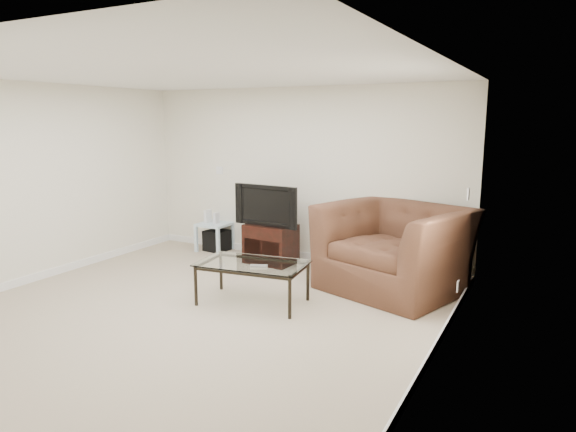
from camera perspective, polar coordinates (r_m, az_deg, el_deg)
The scene contains 18 objects.
floor at distance 5.69m, azimuth -10.32°, elevation -10.51°, with size 5.00×5.00×0.00m, color tan.
ceiling at distance 5.33m, azimuth -11.25°, elevation 15.43°, with size 5.00×5.00×0.00m, color white.
wall_back at distance 7.47m, azimuth 1.27°, elevation 4.61°, with size 5.00×0.02×2.50m, color silver.
wall_left at distance 7.19m, azimuth -26.59°, elevation 3.24°, with size 0.02×5.00×2.50m, color silver.
wall_right at distance 4.30m, azimuth 16.32°, elevation -0.36°, with size 0.02×5.00×2.50m, color silver.
plate_back at distance 8.18m, azimuth -7.61°, elevation 5.05°, with size 0.12×0.02×0.12m, color white.
plate_right_switch at distance 5.86m, azimuth 19.40°, elevation 2.32°, with size 0.02×0.09×0.13m, color white.
plate_right_outlet at distance 5.78m, azimuth 18.36°, elevation -7.41°, with size 0.02×0.08×0.12m, color white.
tv_stand at distance 7.35m, azimuth -1.93°, elevation -3.13°, with size 0.68×0.48×0.57m, color black, non-canonical shape.
dvd_player at distance 7.28m, azimuth -2.10°, elevation -1.74°, with size 0.37×0.26×0.05m, color black.
television at distance 7.21m, azimuth -2.08°, elevation 1.26°, with size 0.94×0.19×0.58m, color black.
side_table at distance 8.17m, azimuth -8.14°, elevation -2.29°, with size 0.46×0.46×0.44m, color #A6BDCA, non-canonical shape.
subwoofer at distance 8.18m, azimuth -7.90°, elevation -2.73°, with size 0.33×0.33×0.33m, color black.
game_console at distance 8.15m, azimuth -8.91°, elevation -0.03°, with size 0.05×0.15×0.20m, color white.
game_case at distance 8.06m, azimuth -7.96°, elevation -0.23°, with size 0.05×0.13×0.17m, color silver.
recliner at distance 6.27m, azimuth 11.79°, elevation -1.98°, with size 1.58×1.03×1.38m, color #482A1B.
coffee_table at distance 5.82m, azimuth -3.96°, elevation -7.43°, with size 1.20×0.68×0.47m, color black, non-canonical shape.
remote at distance 5.59m, azimuth -3.26°, elevation -5.55°, with size 0.19×0.05×0.02m, color #B2B2B7.
Camera 1 is at (3.32, -4.15, 2.04)m, focal length 32.00 mm.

